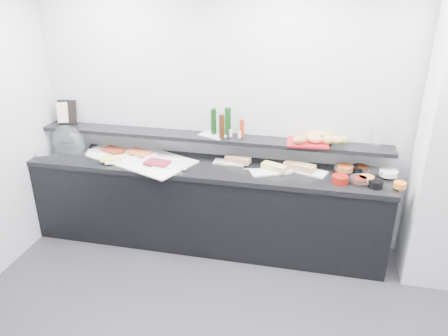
% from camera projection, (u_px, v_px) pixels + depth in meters
% --- Properties ---
extents(back_wall, '(5.00, 0.02, 2.70)m').
position_uv_depth(back_wall, '(281.00, 118.00, 4.30)').
color(back_wall, '#B8BBC0').
rests_on(back_wall, ground).
extents(buffet_cabinet, '(3.60, 0.60, 0.85)m').
position_uv_depth(buffet_cabinet, '(206.00, 207.00, 4.54)').
color(buffet_cabinet, black).
rests_on(buffet_cabinet, ground).
extents(counter_top, '(3.62, 0.62, 0.05)m').
position_uv_depth(counter_top, '(205.00, 167.00, 4.36)').
color(counter_top, black).
rests_on(counter_top, buffet_cabinet).
extents(wall_shelf, '(3.60, 0.25, 0.04)m').
position_uv_depth(wall_shelf, '(209.00, 138.00, 4.41)').
color(wall_shelf, black).
rests_on(wall_shelf, back_wall).
extents(cloche_base, '(0.57, 0.47, 0.04)m').
position_uv_depth(cloche_base, '(65.00, 151.00, 4.65)').
color(cloche_base, silver).
rests_on(cloche_base, counter_top).
extents(cloche_dome, '(0.47, 0.39, 0.34)m').
position_uv_depth(cloche_dome, '(68.00, 141.00, 4.62)').
color(cloche_dome, silver).
rests_on(cloche_dome, cloche_base).
extents(linen_runner, '(1.30, 0.96, 0.01)m').
position_uv_depth(linen_runner, '(138.00, 157.00, 4.52)').
color(linen_runner, white).
rests_on(linen_runner, counter_top).
extents(platter_meat_a, '(0.35, 0.26, 0.01)m').
position_uv_depth(platter_meat_a, '(108.00, 149.00, 4.68)').
color(platter_meat_a, silver).
rests_on(platter_meat_a, linen_runner).
extents(food_meat_a, '(0.28, 0.23, 0.02)m').
position_uv_depth(food_meat_a, '(113.00, 150.00, 4.62)').
color(food_meat_a, maroon).
rests_on(food_meat_a, platter_meat_a).
extents(platter_salmon, '(0.33, 0.22, 0.01)m').
position_uv_depth(platter_salmon, '(142.00, 153.00, 4.58)').
color(platter_salmon, white).
rests_on(platter_salmon, linen_runner).
extents(food_salmon, '(0.29, 0.23, 0.02)m').
position_uv_depth(food_salmon, '(139.00, 152.00, 4.55)').
color(food_salmon, '#D05E2A').
rests_on(food_salmon, platter_salmon).
extents(platter_cheese, '(0.34, 0.28, 0.01)m').
position_uv_depth(platter_cheese, '(120.00, 160.00, 4.42)').
color(platter_cheese, white).
rests_on(platter_cheese, linen_runner).
extents(food_cheese, '(0.24, 0.20, 0.02)m').
position_uv_depth(food_cheese, '(111.00, 159.00, 4.40)').
color(food_cheese, '#F0C45D').
rests_on(food_cheese, platter_cheese).
extents(platter_meat_b, '(0.37, 0.27, 0.01)m').
position_uv_depth(platter_meat_b, '(171.00, 165.00, 4.31)').
color(platter_meat_b, white).
rests_on(platter_meat_b, linen_runner).
extents(food_meat_b, '(0.26, 0.19, 0.02)m').
position_uv_depth(food_meat_b, '(157.00, 163.00, 4.31)').
color(food_meat_b, maroon).
rests_on(food_meat_b, platter_meat_b).
extents(sandwich_plate_left, '(0.32, 0.14, 0.01)m').
position_uv_depth(sandwich_plate_left, '(230.00, 162.00, 4.40)').
color(sandwich_plate_left, white).
rests_on(sandwich_plate_left, counter_top).
extents(sandwich_food_left, '(0.26, 0.15, 0.06)m').
position_uv_depth(sandwich_food_left, '(238.00, 160.00, 4.37)').
color(sandwich_food_left, tan).
rests_on(sandwich_food_left, sandwich_plate_left).
extents(tongs_left, '(0.16, 0.04, 0.01)m').
position_uv_depth(tongs_left, '(224.00, 163.00, 4.35)').
color(tongs_left, silver).
rests_on(tongs_left, sandwich_plate_left).
extents(sandwich_plate_mid, '(0.42, 0.31, 0.01)m').
position_uv_depth(sandwich_plate_mid, '(270.00, 172.00, 4.19)').
color(sandwich_plate_mid, silver).
rests_on(sandwich_plate_mid, counter_top).
extents(sandwich_food_mid, '(0.26, 0.18, 0.06)m').
position_uv_depth(sandwich_food_mid, '(274.00, 167.00, 4.19)').
color(sandwich_food_mid, tan).
rests_on(sandwich_food_mid, sandwich_plate_mid).
extents(tongs_mid, '(0.16, 0.05, 0.01)m').
position_uv_depth(tongs_mid, '(252.00, 169.00, 4.21)').
color(tongs_mid, '#B8BBBF').
rests_on(tongs_mid, sandwich_plate_mid).
extents(sandwich_plate_right, '(0.42, 0.28, 0.01)m').
position_uv_depth(sandwich_plate_right, '(306.00, 171.00, 4.20)').
color(sandwich_plate_right, white).
rests_on(sandwich_plate_right, counter_top).
extents(sandwich_food_right, '(0.32, 0.21, 0.06)m').
position_uv_depth(sandwich_food_right, '(300.00, 166.00, 4.21)').
color(sandwich_food_right, tan).
rests_on(sandwich_food_right, sandwich_plate_right).
extents(tongs_right, '(0.14, 0.10, 0.01)m').
position_uv_depth(tongs_right, '(295.00, 171.00, 4.16)').
color(tongs_right, silver).
rests_on(tongs_right, sandwich_plate_right).
extents(bowl_glass_fruit, '(0.22, 0.22, 0.07)m').
position_uv_depth(bowl_glass_fruit, '(343.00, 169.00, 4.17)').
color(bowl_glass_fruit, white).
rests_on(bowl_glass_fruit, counter_top).
extents(fill_glass_fruit, '(0.17, 0.17, 0.05)m').
position_uv_depth(fill_glass_fruit, '(345.00, 168.00, 4.17)').
color(fill_glass_fruit, orange).
rests_on(fill_glass_fruit, bowl_glass_fruit).
extents(bowl_black_jam, '(0.20, 0.20, 0.07)m').
position_uv_depth(bowl_black_jam, '(360.00, 170.00, 4.16)').
color(bowl_black_jam, black).
rests_on(bowl_black_jam, counter_top).
extents(fill_black_jam, '(0.15, 0.15, 0.05)m').
position_uv_depth(fill_black_jam, '(363.00, 169.00, 4.15)').
color(fill_black_jam, '#581F0C').
rests_on(fill_black_jam, bowl_black_jam).
extents(bowl_glass_cream, '(0.20, 0.20, 0.07)m').
position_uv_depth(bowl_glass_cream, '(372.00, 173.00, 4.09)').
color(bowl_glass_cream, silver).
rests_on(bowl_glass_cream, counter_top).
extents(fill_glass_cream, '(0.18, 0.18, 0.05)m').
position_uv_depth(fill_glass_cream, '(388.00, 173.00, 4.07)').
color(fill_glass_cream, white).
rests_on(fill_glass_cream, bowl_glass_cream).
extents(bowl_red_jam, '(0.16, 0.16, 0.07)m').
position_uv_depth(bowl_red_jam, '(340.00, 179.00, 3.96)').
color(bowl_red_jam, maroon).
rests_on(bowl_red_jam, counter_top).
extents(fill_red_jam, '(0.14, 0.14, 0.05)m').
position_uv_depth(fill_red_jam, '(360.00, 180.00, 3.93)').
color(fill_red_jam, '#60150D').
rests_on(fill_red_jam, bowl_red_jam).
extents(bowl_glass_salmon, '(0.22, 0.22, 0.07)m').
position_uv_depth(bowl_glass_salmon, '(360.00, 181.00, 3.94)').
color(bowl_glass_salmon, white).
rests_on(bowl_glass_salmon, counter_top).
extents(fill_glass_salmon, '(0.16, 0.16, 0.05)m').
position_uv_depth(fill_glass_salmon, '(366.00, 179.00, 3.95)').
color(fill_glass_salmon, orange).
rests_on(fill_glass_salmon, bowl_glass_salmon).
extents(bowl_black_fruit, '(0.13, 0.13, 0.07)m').
position_uv_depth(bowl_black_fruit, '(376.00, 184.00, 3.88)').
color(bowl_black_fruit, black).
rests_on(bowl_black_fruit, counter_top).
extents(fill_black_fruit, '(0.14, 0.14, 0.05)m').
position_uv_depth(fill_black_fruit, '(400.00, 185.00, 3.83)').
color(fill_black_fruit, orange).
rests_on(fill_black_fruit, bowl_black_fruit).
extents(framed_print, '(0.22, 0.10, 0.26)m').
position_uv_depth(framed_print, '(67.00, 112.00, 4.72)').
color(framed_print, black).
rests_on(framed_print, wall_shelf).
extents(print_art, '(0.21, 0.13, 0.22)m').
position_uv_depth(print_art, '(67.00, 112.00, 4.71)').
color(print_art, beige).
rests_on(print_art, framed_print).
extents(condiment_tray, '(0.31, 0.25, 0.01)m').
position_uv_depth(condiment_tray, '(213.00, 135.00, 4.41)').
color(condiment_tray, silver).
rests_on(condiment_tray, wall_shelf).
extents(bottle_green_a, '(0.07, 0.07, 0.26)m').
position_uv_depth(bottle_green_a, '(214.00, 121.00, 4.38)').
color(bottle_green_a, black).
rests_on(bottle_green_a, condiment_tray).
extents(bottle_brown, '(0.06, 0.06, 0.24)m').
position_uv_depth(bottle_brown, '(222.00, 126.00, 4.26)').
color(bottle_brown, '#371B0A').
rests_on(bottle_brown, condiment_tray).
extents(bottle_green_b, '(0.07, 0.07, 0.28)m').
position_uv_depth(bottle_green_b, '(228.00, 121.00, 4.35)').
color(bottle_green_b, '#0F3810').
rests_on(bottle_green_b, condiment_tray).
extents(bottle_hot, '(0.05, 0.05, 0.18)m').
position_uv_depth(bottle_hot, '(242.00, 128.00, 4.30)').
color(bottle_hot, red).
rests_on(bottle_hot, condiment_tray).
extents(shaker_salt, '(0.04, 0.04, 0.07)m').
position_uv_depth(shaker_salt, '(239.00, 135.00, 4.30)').
color(shaker_salt, white).
rests_on(shaker_salt, condiment_tray).
extents(shaker_pepper, '(0.04, 0.04, 0.07)m').
position_uv_depth(shaker_pepper, '(231.00, 133.00, 4.33)').
color(shaker_pepper, white).
rests_on(shaker_pepper, condiment_tray).
extents(bread_tray, '(0.41, 0.30, 0.02)m').
position_uv_depth(bread_tray, '(308.00, 143.00, 4.20)').
color(bread_tray, '#AB121A').
rests_on(bread_tray, wall_shelf).
extents(bread_roll_nw, '(0.17, 0.14, 0.08)m').
position_uv_depth(bread_roll_nw, '(318.00, 134.00, 4.26)').
color(bread_roll_nw, tan).
rests_on(bread_roll_nw, bread_tray).
extents(bread_roll_n, '(0.17, 0.14, 0.08)m').
position_uv_depth(bread_roll_n, '(313.00, 136.00, 4.22)').
color(bread_roll_n, tan).
rests_on(bread_roll_n, bread_tray).
extents(bread_roll_ne, '(0.14, 0.11, 0.08)m').
position_uv_depth(bread_roll_ne, '(328.00, 136.00, 4.22)').
color(bread_roll_ne, '#B08A43').
rests_on(bread_roll_ne, bread_tray).
extents(bread_roll_sw, '(0.16, 0.14, 0.08)m').
position_uv_depth(bread_roll_sw, '(299.00, 140.00, 4.12)').
color(bread_roll_sw, '#B67C45').
rests_on(bread_roll_sw, bread_tray).
extents(bread_roll_s, '(0.12, 0.08, 0.08)m').
position_uv_depth(bread_roll_s, '(328.00, 140.00, 4.12)').
color(bread_roll_s, tan).
rests_on(bread_roll_s, bread_tray).
extents(bread_roll_se, '(0.14, 0.11, 0.08)m').
position_uv_depth(bread_roll_se, '(336.00, 140.00, 4.12)').
color(bread_roll_se, gold).
rests_on(bread_roll_se, bread_tray).
extents(bread_roll_midw, '(0.18, 0.14, 0.08)m').
position_uv_depth(bread_roll_midw, '(314.00, 139.00, 4.14)').
color(bread_roll_midw, tan).
rests_on(bread_roll_midw, bread_tray).
extents(bread_roll_mide, '(0.14, 0.10, 0.08)m').
position_uv_depth(bread_roll_mide, '(342.00, 140.00, 4.12)').
color(bread_roll_mide, '#B08E43').
rests_on(bread_roll_mide, bread_tray).
extents(carafe, '(0.13, 0.13, 0.30)m').
position_uv_depth(carafe, '(378.00, 132.00, 4.05)').
color(carafe, white).
rests_on(carafe, wall_shelf).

